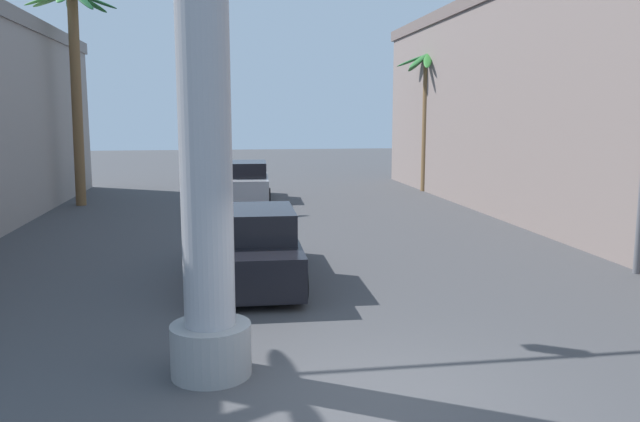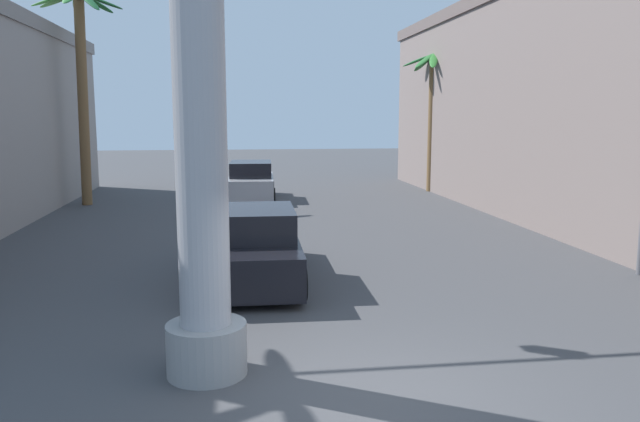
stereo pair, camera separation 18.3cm
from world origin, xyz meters
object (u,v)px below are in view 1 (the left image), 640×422
object	(u,v)px
palm_tree_far_right	(427,105)
traffic_light_mast	(8,56)
palm_tree_far_left	(75,72)
car_far	(246,182)
car_lead	(252,247)
palm_tree_mid_right	(537,52)
street_lamp	(634,60)

from	to	relation	value
palm_tree_far_right	traffic_light_mast	bearing A→B (deg)	-127.93
palm_tree_far_right	palm_tree_far_left	size ratio (longest dim) A/B	0.77
car_far	palm_tree_far_right	world-z (taller)	palm_tree_far_right
car_far	palm_tree_far_left	bearing A→B (deg)	-173.38
traffic_light_mast	car_lead	bearing A→B (deg)	23.32
car_lead	palm_tree_far_right	size ratio (longest dim) A/B	0.82
car_far	palm_tree_mid_right	xyz separation A→B (m)	(8.47, -7.82, 4.60)
palm_tree_mid_right	palm_tree_far_right	bearing A→B (deg)	91.31
car_lead	palm_tree_far_right	xyz separation A→B (m)	(8.62, 14.49, 3.19)
car_lead	palm_tree_far_right	world-z (taller)	palm_tree_far_right
car_far	palm_tree_mid_right	distance (m)	12.41
street_lamp	palm_tree_mid_right	xyz separation A→B (m)	(0.87, 5.85, 0.75)
street_lamp	palm_tree_far_right	bearing A→B (deg)	87.55
street_lamp	traffic_light_mast	world-z (taller)	street_lamp
street_lamp	palm_tree_far_left	distance (m)	19.01
palm_tree_far_right	street_lamp	bearing A→B (deg)	-92.45
palm_tree_far_right	car_lead	bearing A→B (deg)	-120.76
palm_tree_far_left	street_lamp	bearing A→B (deg)	-42.88
car_lead	palm_tree_far_left	xyz separation A→B (m)	(-5.96, 12.12, 4.36)
traffic_light_mast	car_far	xyz separation A→B (m)	(4.39, 14.59, -3.68)
palm_tree_far_left	car_far	bearing A→B (deg)	6.62
traffic_light_mast	palm_tree_mid_right	size ratio (longest dim) A/B	0.68
traffic_light_mast	palm_tree_far_left	size ratio (longest dim) A/B	0.77
traffic_light_mast	palm_tree_mid_right	world-z (taller)	palm_tree_mid_right
traffic_light_mast	car_far	bearing A→B (deg)	73.24
car_lead	car_far	xyz separation A→B (m)	(0.37, 12.85, 0.03)
palm_tree_far_left	palm_tree_far_right	bearing A→B (deg)	9.23
street_lamp	palm_tree_mid_right	distance (m)	5.96
car_far	palm_tree_mid_right	bearing A→B (deg)	-42.72
street_lamp	traffic_light_mast	distance (m)	12.02
street_lamp	palm_tree_far_left	size ratio (longest dim) A/B	0.94
traffic_light_mast	palm_tree_mid_right	bearing A→B (deg)	27.75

